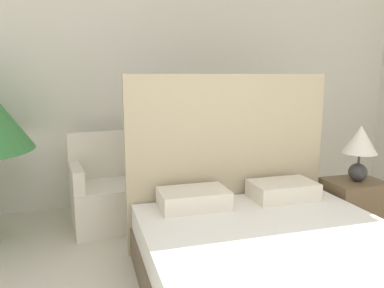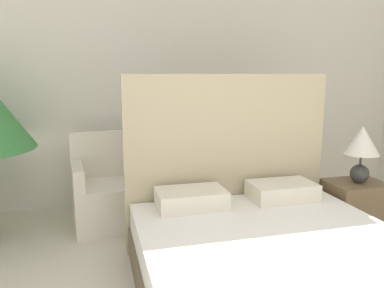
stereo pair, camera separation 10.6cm
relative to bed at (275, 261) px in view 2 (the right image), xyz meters
name	(u,v)px [view 2 (the right image)]	position (x,y,z in m)	size (l,w,h in m)	color
wall_back	(180,75)	(-0.11, 2.23, 1.17)	(10.00, 0.06, 2.90)	silver
bed	(275,261)	(0.00, 0.00, 0.00)	(1.76, 2.03, 1.47)	brown
armchair_near_window_left	(110,196)	(-0.98, 1.57, 0.01)	(0.74, 0.67, 0.90)	silver
armchair_near_window_right	(211,188)	(0.06, 1.57, 0.01)	(0.70, 0.63, 0.90)	silver
nightstand	(354,210)	(1.15, 0.71, -0.02)	(0.50, 0.40, 0.52)	brown
table_lamp	(362,146)	(1.16, 0.70, 0.57)	(0.30, 0.30, 0.50)	#333333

